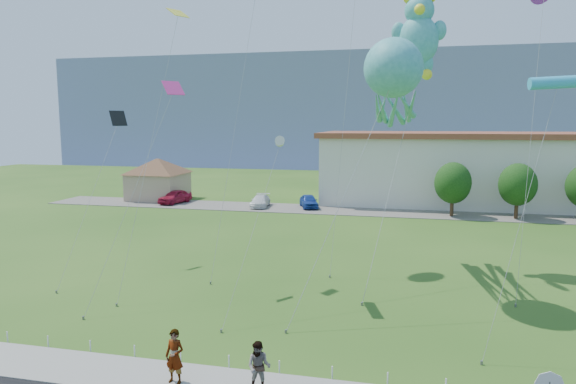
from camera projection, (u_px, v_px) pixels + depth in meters
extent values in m
plane|color=#284E16|center=(263.00, 355.00, 20.76)|extent=(160.00, 160.00, 0.00)
cube|color=#59544C|center=(352.00, 211.00, 54.55)|extent=(70.00, 6.00, 0.06)
cube|color=slate|center=(387.00, 110.00, 134.93)|extent=(160.00, 50.00, 25.00)
cube|color=tan|center=(158.00, 186.00, 62.59)|extent=(6.00, 6.00, 3.20)
pyramid|color=brown|center=(158.00, 166.00, 62.25)|extent=(9.20, 9.20, 1.80)
cylinder|color=white|center=(7.00, 337.00, 21.93)|extent=(0.05, 0.05, 0.50)
cylinder|color=white|center=(48.00, 341.00, 21.48)|extent=(0.05, 0.05, 0.50)
cylinder|color=white|center=(90.00, 346.00, 21.04)|extent=(0.05, 0.05, 0.50)
cylinder|color=white|center=(135.00, 351.00, 20.59)|extent=(0.05, 0.05, 0.50)
cylinder|color=white|center=(181.00, 356.00, 20.14)|extent=(0.05, 0.05, 0.50)
cylinder|color=white|center=(229.00, 361.00, 19.70)|extent=(0.05, 0.05, 0.50)
cylinder|color=white|center=(279.00, 367.00, 19.25)|extent=(0.05, 0.05, 0.50)
cylinder|color=white|center=(332.00, 373.00, 18.81)|extent=(0.05, 0.05, 0.50)
cylinder|color=white|center=(388.00, 379.00, 18.36)|extent=(0.05, 0.05, 0.50)
cylinder|color=#3F2B19|center=(452.00, 206.00, 51.21)|extent=(0.36, 0.36, 2.20)
ellipsoid|color=#14380F|center=(453.00, 183.00, 50.90)|extent=(3.60, 3.60, 4.14)
cylinder|color=#3F2B19|center=(516.00, 208.00, 49.87)|extent=(0.36, 0.36, 2.20)
ellipsoid|color=#14380F|center=(518.00, 184.00, 49.56)|extent=(3.60, 3.60, 4.14)
imported|color=gray|center=(175.00, 356.00, 18.28)|extent=(0.77, 0.56, 1.97)
imported|color=gray|center=(259.00, 367.00, 17.70)|extent=(0.88, 0.69, 1.78)
imported|color=#A41431|center=(175.00, 196.00, 59.40)|extent=(2.93, 4.88, 1.55)
imported|color=white|center=(260.00, 201.00, 56.93)|extent=(2.24, 4.57, 1.28)
imported|color=#1B3D96|center=(309.00, 201.00, 56.33)|extent=(2.99, 4.51, 1.43)
ellipsoid|color=teal|center=(393.00, 68.00, 27.28)|extent=(3.16, 4.11, 3.16)
sphere|color=white|center=(382.00, 59.00, 26.16)|extent=(0.50, 0.50, 0.50)
sphere|color=white|center=(404.00, 58.00, 25.91)|extent=(0.50, 0.50, 0.50)
cylinder|color=slate|center=(286.00, 331.00, 22.93)|extent=(0.10, 0.10, 0.16)
cylinder|color=gray|center=(343.00, 197.00, 24.67)|extent=(4.24, 6.20, 11.28)
ellipsoid|color=teal|center=(418.00, 41.00, 33.28)|extent=(2.58, 2.19, 3.23)
sphere|color=teal|center=(419.00, 10.00, 33.03)|extent=(1.89, 1.89, 1.89)
sphere|color=yellow|center=(420.00, 9.00, 32.27)|extent=(0.70, 0.70, 0.70)
ellipsoid|color=teal|center=(398.00, 32.00, 33.49)|extent=(0.89, 0.64, 1.25)
ellipsoid|color=teal|center=(439.00, 30.00, 32.91)|extent=(0.89, 0.64, 1.25)
ellipsoid|color=teal|center=(408.00, 64.00, 33.61)|extent=(0.79, 0.70, 1.29)
ellipsoid|color=teal|center=(427.00, 64.00, 33.35)|extent=(0.79, 0.70, 1.29)
sphere|color=yellow|center=(408.00, 75.00, 33.52)|extent=(0.70, 0.70, 0.70)
sphere|color=yellow|center=(427.00, 74.00, 33.25)|extent=(0.70, 0.70, 0.70)
cylinder|color=slate|center=(362.00, 304.00, 26.42)|extent=(0.10, 0.10, 0.16)
cylinder|color=gray|center=(393.00, 177.00, 30.00)|extent=(2.57, 9.75, 12.10)
cylinder|color=slate|center=(210.00, 283.00, 29.87)|extent=(0.10, 0.10, 0.16)
cylinder|color=gray|center=(235.00, 124.00, 32.10)|extent=(0.83, 7.40, 18.24)
cylinder|color=slate|center=(330.00, 276.00, 31.12)|extent=(0.10, 0.10, 0.16)
cylinder|color=gray|center=(344.00, 116.00, 32.00)|extent=(0.94, 4.77, 19.23)
cylinder|color=#2DA1CE|center=(558.00, 82.00, 20.67)|extent=(0.50, 2.25, 0.87)
cylinder|color=slate|center=(482.00, 363.00, 19.95)|extent=(0.10, 0.10, 0.16)
cylinder|color=gray|center=(520.00, 222.00, 20.31)|extent=(2.80, 2.94, 10.61)
cylinder|color=silver|center=(280.00, 141.00, 27.14)|extent=(0.50, 2.25, 0.87)
cylinder|color=slate|center=(221.00, 331.00, 23.00)|extent=(0.10, 0.10, 0.16)
cylinder|color=gray|center=(253.00, 230.00, 25.08)|extent=(1.33, 5.78, 8.01)
cube|color=gold|center=(178.00, 13.00, 31.13)|extent=(1.29, 1.29, 0.86)
cylinder|color=slate|center=(117.00, 305.00, 26.29)|extent=(0.10, 0.10, 0.16)
cylinder|color=gray|center=(150.00, 148.00, 28.71)|extent=(0.49, 7.36, 15.60)
cylinder|color=slate|center=(516.00, 306.00, 26.18)|extent=(0.10, 0.10, 0.16)
cylinder|color=gray|center=(531.00, 133.00, 27.75)|extent=(1.81, 6.13, 17.27)
cube|color=#CB2D7D|center=(173.00, 88.00, 29.27)|extent=(1.29, 1.29, 0.86)
cylinder|color=slate|center=(83.00, 318.00, 24.53)|extent=(0.10, 0.10, 0.16)
cylinder|color=gray|center=(132.00, 194.00, 26.91)|extent=(1.78, 6.90, 10.96)
cube|color=black|center=(118.00, 118.00, 34.72)|extent=(1.29, 1.29, 0.86)
cylinder|color=slate|center=(56.00, 292.00, 28.30)|extent=(0.10, 0.10, 0.16)
cylinder|color=gray|center=(91.00, 197.00, 31.52)|extent=(0.51, 7.89, 9.29)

